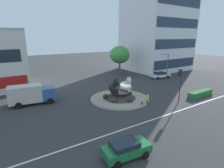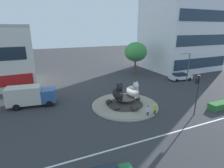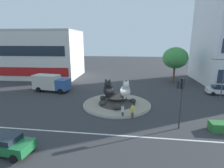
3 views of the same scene
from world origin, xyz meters
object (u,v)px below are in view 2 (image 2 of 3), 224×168
(cat_statue_black, at_px, (118,93))
(office_tower, at_px, (182,17))
(pedestrian_yellow_shirt, at_px, (155,109))
(broadleaf_tree_behind_island, at_px, (136,52))
(streetlight_arm, at_px, (187,67))
(delivery_box_truck, at_px, (30,95))
(hatchback_near_shophouse, at_px, (180,76))
(traffic_light_mast, at_px, (197,87))
(cat_statue_white, at_px, (133,91))
(pedestrian_white_shirt, at_px, (148,111))

(cat_statue_black, xyz_separation_m, office_tower, (26.04, 16.98, 10.97))
(cat_statue_black, xyz_separation_m, pedestrian_yellow_shirt, (3.35, -3.92, -1.38))
(broadleaf_tree_behind_island, bearing_deg, streetlight_arm, -71.82)
(pedestrian_yellow_shirt, relative_size, delivery_box_truck, 0.24)
(cat_statue_black, height_order, office_tower, office_tower)
(broadleaf_tree_behind_island, xyz_separation_m, pedestrian_yellow_shirt, (-8.63, -19.85, -4.38))
(broadleaf_tree_behind_island, bearing_deg, hatchback_near_shophouse, -56.01)
(cat_statue_black, height_order, traffic_light_mast, traffic_light_mast)
(cat_statue_white, bearing_deg, pedestrian_yellow_shirt, 2.43)
(hatchback_near_shophouse, bearing_deg, delivery_box_truck, -169.85)
(pedestrian_yellow_shirt, bearing_deg, delivery_box_truck, 95.06)
(office_tower, xyz_separation_m, streetlight_arm, (-10.09, -13.15, -9.47))
(cat_statue_black, distance_m, pedestrian_yellow_shirt, 5.34)
(cat_statue_black, distance_m, delivery_box_truck, 12.38)
(traffic_light_mast, distance_m, broadleaf_tree_behind_island, 22.05)
(traffic_light_mast, relative_size, office_tower, 0.20)
(pedestrian_white_shirt, bearing_deg, streetlight_arm, 55.83)
(cat_statue_white, bearing_deg, broadleaf_tree_behind_island, 136.29)
(office_tower, relative_size, hatchback_near_shophouse, 5.35)
(cat_statue_black, xyz_separation_m, delivery_box_truck, (-11.12, 5.41, -0.63))
(cat_statue_white, relative_size, pedestrian_white_shirt, 1.65)
(cat_statue_white, distance_m, traffic_light_mast, 8.20)
(streetlight_arm, height_order, hatchback_near_shophouse, streetlight_arm)
(cat_statue_white, distance_m, hatchback_near_shophouse, 17.23)
(cat_statue_white, distance_m, broadleaf_tree_behind_island, 18.92)
(traffic_light_mast, bearing_deg, office_tower, -38.43)
(streetlight_arm, height_order, pedestrian_yellow_shirt, streetlight_arm)
(streetlight_arm, relative_size, delivery_box_truck, 0.94)
(cat_statue_black, xyz_separation_m, streetlight_arm, (15.96, 3.83, 1.50))
(cat_statue_black, relative_size, cat_statue_white, 0.99)
(streetlight_arm, xyz_separation_m, pedestrian_yellow_shirt, (-12.60, -7.75, -2.88))
(traffic_light_mast, relative_size, hatchback_near_shophouse, 1.05)
(pedestrian_white_shirt, bearing_deg, cat_statue_white, 115.07)
(broadleaf_tree_behind_island, relative_size, delivery_box_truck, 1.12)
(traffic_light_mast, bearing_deg, pedestrian_yellow_shirt, 69.05)
(streetlight_arm, distance_m, delivery_box_truck, 27.20)
(broadleaf_tree_behind_island, bearing_deg, office_tower, 4.26)
(traffic_light_mast, relative_size, broadleaf_tree_behind_island, 0.70)
(pedestrian_yellow_shirt, bearing_deg, broadleaf_tree_behind_island, 14.38)
(cat_statue_white, xyz_separation_m, traffic_light_mast, (5.70, -5.66, 1.62))
(cat_statue_black, relative_size, traffic_light_mast, 0.50)
(pedestrian_white_shirt, bearing_deg, pedestrian_yellow_shirt, 28.75)
(office_tower, relative_size, pedestrian_yellow_shirt, 16.62)
(hatchback_near_shophouse, bearing_deg, traffic_light_mast, -120.90)
(traffic_light_mast, bearing_deg, cat_statue_black, 54.59)
(cat_statue_black, relative_size, office_tower, 0.10)
(hatchback_near_shophouse, relative_size, delivery_box_truck, 0.74)
(office_tower, height_order, broadleaf_tree_behind_island, office_tower)
(cat_statue_black, height_order, streetlight_arm, streetlight_arm)
(cat_statue_black, relative_size, pedestrian_white_shirt, 1.63)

